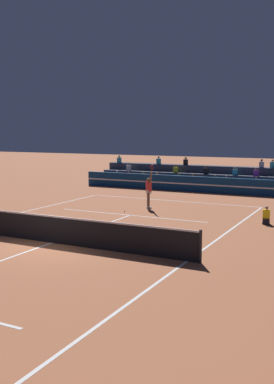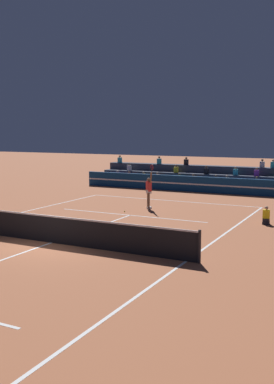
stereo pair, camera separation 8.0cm
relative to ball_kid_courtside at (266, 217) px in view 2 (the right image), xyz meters
The scene contains 8 objects.
ground_plane 9.88m from the ball_kid_courtside, 132.17° to the right, with size 120.00×120.00×0.00m, color #AD603D.
court_lines 9.88m from the ball_kid_courtside, 132.17° to the right, with size 11.10×23.90×0.01m.
tennis_net 9.88m from the ball_kid_courtside, 132.17° to the right, with size 12.00×0.10×1.10m.
sponsor_banner_wall 11.36m from the ball_kid_courtside, 125.70° to the left, with size 18.00×0.26×1.10m.
bleacher_stand 13.50m from the ball_kid_courtside, 119.41° to the left, with size 17.43×2.85×2.28m.
ball_kid_courtside is the anchor object (origin of this frame).
tennis_player 6.85m from the ball_kid_courtside, 168.08° to the left, with size 0.69×0.63×2.50m.
tennis_ball 7.33m from the ball_kid_courtside, behind, with size 0.07×0.07×0.07m, color #C6DB33.
Camera 2 is at (10.57, -13.47, 4.22)m, focal length 42.00 mm.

